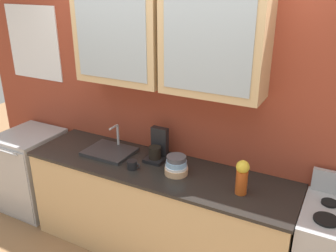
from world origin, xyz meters
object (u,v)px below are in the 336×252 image
sink_faucet (110,151)px  dishwasher (33,171)px  vase (242,176)px  cup_near_sink (132,165)px  bowl_stack (176,166)px  coffee_maker (158,148)px

sink_faucet → dishwasher: size_ratio=0.49×
vase → cup_near_sink: 0.94m
vase → dishwasher: bearing=178.8°
bowl_stack → dishwasher: bearing=179.6°
bowl_stack → vase: (0.57, -0.04, 0.07)m
cup_near_sink → bowl_stack: bearing=15.5°
vase → dishwasher: size_ratio=0.31×
cup_near_sink → dishwasher: bearing=175.3°
sink_faucet → cup_near_sink: size_ratio=3.61×
bowl_stack → coffee_maker: coffee_maker is taller
coffee_maker → cup_near_sink: bearing=-111.4°
cup_near_sink → vase: bearing=4.0°
bowl_stack → dishwasher: (-1.76, 0.01, -0.52)m
sink_faucet → cup_near_sink: sink_faucet is taller
sink_faucet → bowl_stack: (0.72, -0.05, 0.05)m
sink_faucet → bowl_stack: size_ratio=2.22×
bowl_stack → dishwasher: size_ratio=0.22×
sink_faucet → bowl_stack: sink_faucet is taller
vase → bowl_stack: bearing=176.2°
cup_near_sink → coffee_maker: bearing=68.6°
coffee_maker → dishwasher: bearing=-174.4°
sink_faucet → vase: bearing=-4.1°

